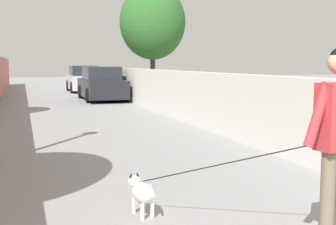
{
  "coord_description": "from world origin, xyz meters",
  "views": [
    {
      "loc": [
        -1.82,
        1.76,
        1.74
      ],
      "look_at": [
        4.59,
        -0.27,
        1.0
      ],
      "focal_mm": 49.01,
      "sensor_mm": 36.0,
      "label": 1
    }
  ],
  "objects_px": {
    "dog": "(143,191)",
    "car_near": "(102,85)",
    "tree_right_far": "(153,22)",
    "car_far": "(84,80)"
  },
  "relations": [
    {
      "from": "dog",
      "to": "car_far",
      "type": "relative_size",
      "value": 0.48
    },
    {
      "from": "dog",
      "to": "car_near",
      "type": "xyz_separation_m",
      "value": [
        16.18,
        -2.22,
        0.44
      ]
    },
    {
      "from": "car_near",
      "to": "tree_right_far",
      "type": "bearing_deg",
      "value": -96.89
    },
    {
      "from": "tree_right_far",
      "to": "car_far",
      "type": "relative_size",
      "value": 1.39
    },
    {
      "from": "dog",
      "to": "car_near",
      "type": "distance_m",
      "value": 16.34
    },
    {
      "from": "car_near",
      "to": "car_far",
      "type": "distance_m",
      "value": 6.41
    },
    {
      "from": "tree_right_far",
      "to": "car_far",
      "type": "height_order",
      "value": "tree_right_far"
    },
    {
      "from": "dog",
      "to": "car_far",
      "type": "bearing_deg",
      "value": -5.61
    },
    {
      "from": "car_far",
      "to": "dog",
      "type": "bearing_deg",
      "value": 174.39
    },
    {
      "from": "tree_right_far",
      "to": "dog",
      "type": "relative_size",
      "value": 2.91
    }
  ]
}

